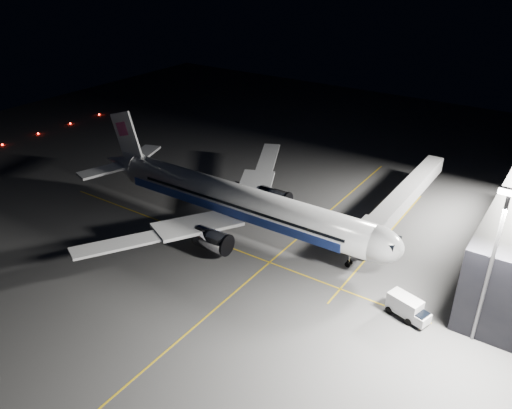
{
  "coord_description": "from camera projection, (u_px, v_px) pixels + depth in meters",
  "views": [
    {
      "loc": [
        44.42,
        -60.39,
        43.38
      ],
      "look_at": [
        3.82,
        -0.64,
        6.0
      ],
      "focal_mm": 35.0,
      "sensor_mm": 36.0,
      "label": 1
    }
  ],
  "objects": [
    {
      "name": "guide_line_main",
      "position": [
        289.0,
        245.0,
        81.48
      ],
      "size": [
        0.25,
        80.0,
        0.01
      ],
      "primitive_type": "cube",
      "color": "gold",
      "rests_on": "ground"
    },
    {
      "name": "guide_line_side",
      "position": [
        382.0,
        240.0,
        82.83
      ],
      "size": [
        0.25,
        40.0,
        0.01
      ],
      "primitive_type": "cube",
      "color": "gold",
      "rests_on": "ground"
    },
    {
      "name": "jet_bridge",
      "position": [
        403.0,
        198.0,
        86.65
      ],
      "size": [
        3.6,
        34.4,
        6.3
      ],
      "color": "#B2B2B7",
      "rests_on": "ground"
    },
    {
      "name": "ground",
      "position": [
        240.0,
        228.0,
        86.47
      ],
      "size": [
        200.0,
        200.0,
        0.0
      ],
      "primitive_type": "plane",
      "color": "#4C4C4F",
      "rests_on": "ground"
    },
    {
      "name": "taxiway_lights",
      "position": [
        2.0,
        145.0,
        122.31
      ],
      "size": [
        0.44,
        60.44,
        0.44
      ],
      "color": "#FF140A",
      "rests_on": "ground"
    },
    {
      "name": "baggage_tug",
      "position": [
        237.0,
        188.0,
        98.78
      ],
      "size": [
        2.76,
        2.21,
        2.01
      ],
      "rotation": [
        0.0,
        0.0,
        0.0
      ],
      "color": "black",
      "rests_on": "ground"
    },
    {
      "name": "airliner",
      "position": [
        234.0,
        200.0,
        84.64
      ],
      "size": [
        61.48,
        54.22,
        16.64
      ],
      "color": "silver",
      "rests_on": "ground"
    },
    {
      "name": "safety_cone_a",
      "position": [
        236.0,
        204.0,
        93.76
      ],
      "size": [
        0.43,
        0.43,
        0.64
      ],
      "primitive_type": "cone",
      "color": "#D83E09",
      "rests_on": "ground"
    },
    {
      "name": "guide_line_cross",
      "position": [
        219.0,
        243.0,
        82.06
      ],
      "size": [
        70.0,
        0.25,
        0.01
      ],
      "primitive_type": "cube",
      "color": "gold",
      "rests_on": "ground"
    },
    {
      "name": "safety_cone_b",
      "position": [
        248.0,
        202.0,
        94.7
      ],
      "size": [
        0.38,
        0.38,
        0.57
      ],
      "primitive_type": "cone",
      "color": "#D83E09",
      "rests_on": "ground"
    },
    {
      "name": "floodlight_mast_south",
      "position": [
        493.0,
        255.0,
        56.4
      ],
      "size": [
        2.4,
        0.67,
        20.7
      ],
      "color": "#59595E",
      "rests_on": "ground"
    },
    {
      "name": "safety_cone_c",
      "position": [
        255.0,
        213.0,
        90.84
      ],
      "size": [
        0.4,
        0.4,
        0.6
      ],
      "primitive_type": "cone",
      "color": "#D83E09",
      "rests_on": "ground"
    },
    {
      "name": "service_truck",
      "position": [
        408.0,
        308.0,
        65.01
      ],
      "size": [
        6.09,
        3.79,
        2.91
      ],
      "rotation": [
        0.0,
        0.0,
        -0.29
      ],
      "color": "silver",
      "rests_on": "ground"
    }
  ]
}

